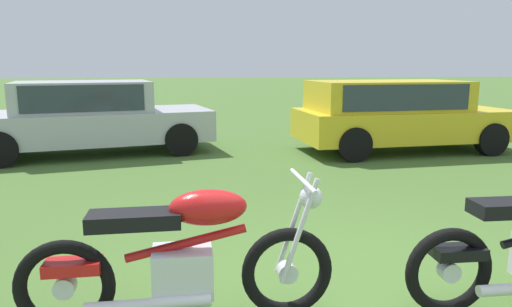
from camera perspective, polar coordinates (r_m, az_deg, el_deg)
motorcycle_red at (r=3.29m, az=-8.77°, el=-12.25°), size 2.14×0.64×1.02m
car_silver at (r=9.91m, az=-19.45°, el=4.54°), size 4.85×2.82×1.43m
car_yellow at (r=10.03m, az=16.36°, el=4.98°), size 4.41×2.22×1.43m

